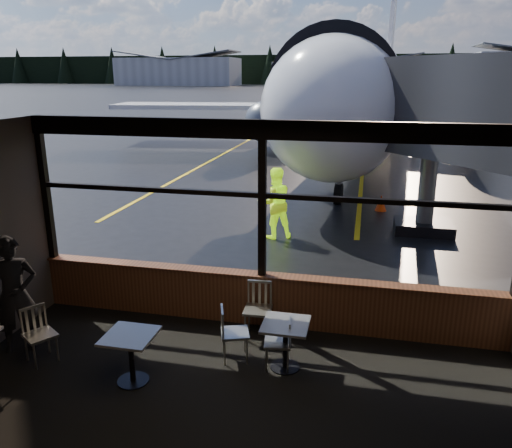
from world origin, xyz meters
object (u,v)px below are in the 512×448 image
(passenger, at_px, (15,295))
(ground_crew, at_px, (275,203))
(cafe_table_mid, at_px, (132,359))
(chair_near_n, at_px, (258,311))
(airliner, at_px, (377,41))
(jet_bridge, at_px, (449,146))
(cafe_table_near, at_px, (285,346))
(chair_near_e, at_px, (278,343))
(cone_nose, at_px, (381,203))
(chair_near_w, at_px, (235,334))
(chair_mid_w, at_px, (40,336))

(passenger, distance_m, ground_crew, 7.04)
(cafe_table_mid, bearing_deg, chair_near_n, 48.66)
(airliner, xyz_separation_m, passenger, (-5.33, -23.30, -4.96))
(passenger, relative_size, ground_crew, 0.99)
(passenger, bearing_deg, jet_bridge, 10.56)
(cafe_table_near, height_order, chair_near_e, chair_near_e)
(cafe_table_near, bearing_deg, chair_near_n, 125.38)
(airliner, height_order, chair_near_n, airliner)
(chair_near_e, bearing_deg, chair_near_n, 21.92)
(ground_crew, relative_size, cone_nose, 3.73)
(cafe_table_near, bearing_deg, passenger, -175.08)
(airliner, bearing_deg, chair_near_w, -90.38)
(passenger, height_order, ground_crew, ground_crew)
(chair_near_n, bearing_deg, chair_near_e, 116.56)
(jet_bridge, bearing_deg, cone_nose, 118.23)
(chair_near_n, height_order, chair_mid_w, chair_near_n)
(airliner, bearing_deg, passenger, -98.38)
(cafe_table_mid, bearing_deg, chair_near_w, 35.17)
(jet_bridge, relative_size, chair_near_e, 13.95)
(ground_crew, bearing_deg, cafe_table_near, 73.85)
(chair_near_e, relative_size, chair_mid_w, 0.94)
(chair_near_e, xyz_separation_m, chair_mid_w, (-3.49, -0.61, 0.03))
(ground_crew, bearing_deg, chair_near_w, 66.70)
(jet_bridge, bearing_deg, chair_mid_w, -131.75)
(cafe_table_near, height_order, chair_near_w, chair_near_w)
(airliner, xyz_separation_m, chair_near_e, (-1.29, -22.95, -5.48))
(cafe_table_near, xyz_separation_m, chair_near_e, (-0.11, -0.00, 0.04))
(airliner, distance_m, ground_crew, 17.76)
(ground_crew, bearing_deg, airliner, -126.23)
(chair_near_n, height_order, passenger, passenger)
(cone_nose, bearing_deg, cafe_table_near, -99.34)
(chair_near_e, relative_size, passenger, 0.43)
(chair_near_w, xyz_separation_m, cone_nose, (2.33, 9.36, -0.18))
(cafe_table_near, bearing_deg, cone_nose, 80.66)
(jet_bridge, xyz_separation_m, chair_near_e, (-3.10, -6.77, -2.05))
(airliner, relative_size, cafe_table_mid, 51.73)
(chair_near_n, relative_size, chair_mid_w, 1.07)
(airliner, relative_size, ground_crew, 20.55)
(cafe_table_mid, xyz_separation_m, chair_near_w, (1.26, 0.89, 0.06))
(chair_mid_w, bearing_deg, cafe_table_mid, 116.80)
(chair_near_e, height_order, chair_near_w, chair_near_w)
(airliner, bearing_deg, chair_near_e, -88.71)
(jet_bridge, height_order, ground_crew, jet_bridge)
(cafe_table_near, distance_m, passenger, 4.21)
(chair_near_w, relative_size, ground_crew, 0.46)
(chair_near_w, height_order, cone_nose, chair_near_w)
(chair_near_e, xyz_separation_m, passenger, (-4.04, -0.35, 0.53))
(chair_mid_w, xyz_separation_m, passenger, (-0.55, 0.26, 0.50))
(jet_bridge, distance_m, chair_near_e, 7.73)
(cafe_table_mid, relative_size, chair_mid_w, 0.86)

